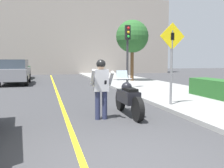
# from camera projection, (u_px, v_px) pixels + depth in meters

# --- Properties ---
(ground_plane) EXTENTS (80.00, 80.00, 0.00)m
(ground_plane) POSITION_uv_depth(u_px,v_px,m) (122.00, 164.00, 3.96)
(ground_plane) COLOR #38383A
(sidewalk_curb) EXTENTS (4.40, 44.00, 0.13)m
(sidewalk_curb) POSITION_uv_depth(u_px,v_px,m) (216.00, 104.00, 9.03)
(sidewalk_curb) COLOR gray
(sidewalk_curb) RESTS_ON ground
(road_center_line) EXTENTS (0.12, 36.00, 0.01)m
(road_center_line) POSITION_uv_depth(u_px,v_px,m) (61.00, 103.00, 9.57)
(road_center_line) COLOR yellow
(road_center_line) RESTS_ON ground
(building_backdrop) EXTENTS (28.00, 1.20, 9.04)m
(building_backdrop) POSITION_uv_depth(u_px,v_px,m) (55.00, 35.00, 28.52)
(building_backdrop) COLOR gray
(building_backdrop) RESTS_ON ground
(motorcycle) EXTENTS (0.62, 2.28, 1.32)m
(motorcycle) POSITION_uv_depth(u_px,v_px,m) (128.00, 98.00, 7.43)
(motorcycle) COLOR black
(motorcycle) RESTS_ON ground
(person_biker) EXTENTS (0.59, 0.46, 1.67)m
(person_biker) POSITION_uv_depth(u_px,v_px,m) (101.00, 83.00, 6.85)
(person_biker) COLOR #282D4C
(person_biker) RESTS_ON ground
(crossing_sign) EXTENTS (0.91, 0.08, 2.76)m
(crossing_sign) POSITION_uv_depth(u_px,v_px,m) (172.00, 56.00, 8.41)
(crossing_sign) COLOR slate
(crossing_sign) RESTS_ON sidewalk_curb
(traffic_light) EXTENTS (0.26, 0.30, 3.36)m
(traffic_light) POSITION_uv_depth(u_px,v_px,m) (128.00, 44.00, 13.36)
(traffic_light) COLOR #2D2D30
(traffic_light) RESTS_ON sidewalk_curb
(street_tree) EXTENTS (2.37, 2.37, 4.41)m
(street_tree) POSITION_uv_depth(u_px,v_px,m) (132.00, 37.00, 18.12)
(street_tree) COLOR brown
(street_tree) RESTS_ON sidewalk_curb
(parked_car_grey) EXTENTS (1.88, 4.20, 1.68)m
(parked_car_grey) POSITION_uv_depth(u_px,v_px,m) (14.00, 72.00, 16.82)
(parked_car_grey) COLOR black
(parked_car_grey) RESTS_ON ground
(parked_car_green) EXTENTS (1.88, 4.20, 1.68)m
(parked_car_green) POSITION_uv_depth(u_px,v_px,m) (18.00, 69.00, 21.87)
(parked_car_green) COLOR black
(parked_car_green) RESTS_ON ground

